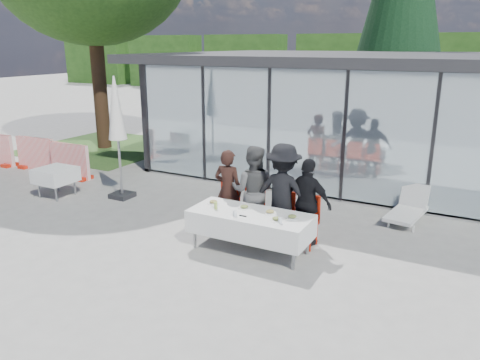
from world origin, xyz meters
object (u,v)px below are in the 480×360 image
at_px(diner_c, 283,193).
at_px(lounger, 408,208).
at_px(plate_b, 244,207).
at_px(plate_d, 292,217).
at_px(diner_chair_d, 307,218).
at_px(diner_chair_a, 228,204).
at_px(diner_chair_b, 253,209).
at_px(folded_eyeglasses, 243,216).
at_px(spare_table_left, 56,175).
at_px(juice_bottle, 216,206).
at_px(plate_a, 213,202).
at_px(plate_c, 270,212).
at_px(diner_chair_c, 282,214).
at_px(diner_d, 308,203).
at_px(dining_table, 250,224).
at_px(market_umbrella, 117,117).
at_px(diner_a, 228,190).
at_px(plate_extra, 277,219).
at_px(diner_b, 253,191).

height_order(diner_c, lounger, diner_c).
height_order(plate_b, lounger, plate_b).
bearing_deg(plate_d, diner_chair_d, 86.54).
xyz_separation_m(diner_chair_a, diner_chair_b, (0.57, 0.00, 0.00)).
distance_m(folded_eyeglasses, spare_table_left, 5.78).
distance_m(juice_bottle, lounger, 4.42).
bearing_deg(plate_a, diner_c, 28.19).
distance_m(plate_c, plate_d, 0.45).
distance_m(diner_chair_c, plate_b, 0.83).
distance_m(diner_c, diner_d, 0.52).
height_order(dining_table, plate_a, plate_a).
height_order(plate_b, plate_c, same).
bearing_deg(diner_d, folded_eyeglasses, 59.97).
bearing_deg(diner_chair_d, plate_b, -149.66).
xyz_separation_m(spare_table_left, market_umbrella, (1.51, 0.70, 1.47)).
bearing_deg(diner_c, folded_eyeglasses, 66.84).
distance_m(diner_chair_b, diner_d, 1.19).
bearing_deg(diner_chair_c, folded_eyeglasses, -110.15).
bearing_deg(plate_c, diner_chair_d, 51.34).
height_order(diner_d, market_umbrella, market_umbrella).
height_order(dining_table, diner_chair_b, diner_chair_b).
bearing_deg(diner_chair_c, market_umbrella, 173.28).
bearing_deg(diner_chair_c, plate_c, -88.74).
bearing_deg(diner_chair_d, diner_a, 179.74).
xyz_separation_m(plate_extra, lounger, (1.76, 3.20, -0.52)).
relative_size(diner_chair_d, plate_a, 4.22).
distance_m(plate_b, folded_eyeglasses, 0.41).
xyz_separation_m(plate_b, folded_eyeglasses, (0.17, -0.37, -0.02)).
distance_m(diner_a, diner_chair_b, 0.65).
bearing_deg(diner_chair_d, diner_d, 90.00).
relative_size(dining_table, folded_eyeglasses, 16.14).
relative_size(spare_table_left, market_umbrella, 0.29).
bearing_deg(diner_c, diner_a, -3.16).
distance_m(diner_d, folded_eyeglasses, 1.31).
xyz_separation_m(plate_a, plate_b, (0.66, 0.02, 0.00)).
bearing_deg(diner_b, plate_c, 121.95).
distance_m(diner_chair_b, diner_c, 0.77).
distance_m(juice_bottle, spare_table_left, 5.16).
xyz_separation_m(dining_table, spare_table_left, (-5.76, 0.59, 0.02)).
height_order(diner_chair_a, diner_d, diner_d).
distance_m(diner_chair_b, plate_extra, 1.29).
xyz_separation_m(diner_a, diner_chair_b, (0.57, -0.01, -0.31)).
distance_m(plate_b, juice_bottle, 0.53).
relative_size(dining_table, plate_extra, 9.79).
height_order(dining_table, folded_eyeglasses, folded_eyeglasses).
xyz_separation_m(plate_extra, spare_table_left, (-6.34, 0.73, -0.22)).
height_order(plate_c, folded_eyeglasses, plate_c).
bearing_deg(diner_chair_c, lounger, 48.82).
bearing_deg(plate_b, folded_eyeglasses, -65.86).
distance_m(spare_table_left, market_umbrella, 2.22).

